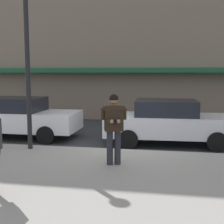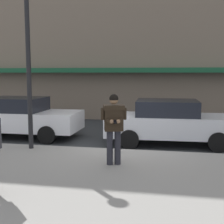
{
  "view_description": "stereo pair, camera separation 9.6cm",
  "coord_description": "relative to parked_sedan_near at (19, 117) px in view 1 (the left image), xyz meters",
  "views": [
    {
      "loc": [
        1.46,
        -9.49,
        2.47
      ],
      "look_at": [
        0.08,
        -1.83,
        1.49
      ],
      "focal_mm": 50.0,
      "sensor_mm": 36.0,
      "label": 1
    },
    {
      "loc": [
        1.56,
        -9.47,
        2.47
      ],
      "look_at": [
        0.08,
        -1.83,
        1.49
      ],
      "focal_mm": 50.0,
      "sensor_mm": 36.0,
      "label": 2
    }
  ],
  "objects": [
    {
      "name": "ground_plane",
      "position": [
        4.14,
        -1.45,
        -0.79
      ],
      "size": [
        80.0,
        80.0,
        0.0
      ],
      "primitive_type": "plane",
      "color": "#2B2D30"
    },
    {
      "name": "parked_sedan_mid",
      "position": [
        5.67,
        -0.14,
        0.0
      ],
      "size": [
        4.57,
        2.07,
        1.54
      ],
      "color": "silver",
      "rests_on": "ground"
    },
    {
      "name": "man_texting_on_phone",
      "position": [
        4.27,
        -3.32,
        0.46
      ],
      "size": [
        0.63,
        0.64,
        1.81
      ],
      "color": "#23232B",
      "rests_on": "sidewalk"
    },
    {
      "name": "sidewalk",
      "position": [
        5.14,
        -4.3,
        -0.72
      ],
      "size": [
        32.0,
        5.3,
        0.14
      ],
      "primitive_type": "cube",
      "color": "gray",
      "rests_on": "ground"
    },
    {
      "name": "parked_sedan_near",
      "position": [
        0.0,
        0.0,
        0.0
      ],
      "size": [
        4.51,
        1.94,
        1.54
      ],
      "color": "silver",
      "rests_on": "ground"
    },
    {
      "name": "curb_paint_line",
      "position": [
        5.14,
        -1.4,
        -0.79
      ],
      "size": [
        28.0,
        0.12,
        0.01
      ],
      "primitive_type": "cube",
      "color": "silver",
      "rests_on": "ground"
    },
    {
      "name": "street_lamp_post",
      "position": [
        1.42,
        -2.1,
        2.35
      ],
      "size": [
        0.36,
        0.36,
        4.88
      ],
      "color": "black",
      "rests_on": "sidewalk"
    }
  ]
}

